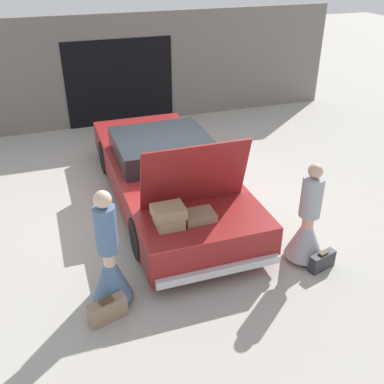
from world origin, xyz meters
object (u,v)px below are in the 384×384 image
person_left (110,264)px  suitcase_beside_left_person (107,310)px  car (167,173)px  suitcase_beside_right_person (322,261)px  person_right (307,227)px

person_left → suitcase_beside_left_person: (-0.13, -0.35, -0.46)m
car → suitcase_beside_left_person: car is taller
car → suitcase_beside_right_person: 3.22m
person_left → person_right: person_left is taller
person_left → person_right: bearing=90.7°
car → person_left: size_ratio=3.05×
person_left → person_right: (2.97, -0.04, -0.04)m
suitcase_beside_left_person → suitcase_beside_right_person: 3.23m
person_left → suitcase_beside_right_person: (3.10, -0.35, -0.48)m
car → suitcase_beside_left_person: (-1.61, -2.76, -0.39)m
person_right → suitcase_beside_left_person: size_ratio=3.06×
person_right → suitcase_beside_left_person: bearing=84.4°
car → suitcase_beside_right_person: car is taller
car → person_right: size_ratio=3.21×
car → person_left: car is taller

